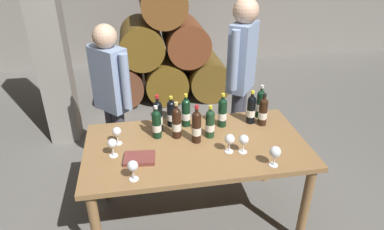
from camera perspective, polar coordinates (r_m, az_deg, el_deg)
name	(u,v)px	position (r m, az deg, el deg)	size (l,w,h in m)	color
ground_plane	(196,217)	(3.09, 0.66, -16.83)	(14.00, 14.00, 0.00)	#66635E
barrel_stack	(164,53)	(5.00, -4.79, 10.39)	(1.86, 0.90, 1.69)	brown
stone_pillar	(47,30)	(3.95, -23.26, 13.03)	(0.32, 0.32, 2.60)	gray
dining_table	(196,154)	(2.66, 0.74, -6.60)	(1.70, 0.90, 0.76)	olive
wine_bottle_0	(260,103)	(2.99, 11.47, 1.93)	(0.07, 0.07, 0.30)	black
wine_bottle_1	(186,112)	(2.80, -1.02, 0.49)	(0.07, 0.07, 0.29)	black
wine_bottle_2	(210,123)	(2.65, 3.06, -1.41)	(0.07, 0.07, 0.27)	#19381E
wine_bottle_3	(251,109)	(2.89, 9.96, 1.00)	(0.07, 0.07, 0.29)	black
wine_bottle_4	(222,112)	(2.80, 5.15, 0.49)	(0.07, 0.07, 0.30)	black
wine_bottle_5	(197,126)	(2.57, 0.77, -1.94)	(0.07, 0.07, 0.31)	black
wine_bottle_6	(157,124)	(2.65, -5.99, -1.47)	(0.07, 0.07, 0.28)	black
wine_bottle_7	(263,111)	(2.87, 11.90, 0.60)	(0.07, 0.07, 0.29)	black
wine_bottle_8	(177,122)	(2.64, -2.63, -1.26)	(0.07, 0.07, 0.31)	black
wine_bottle_9	(158,116)	(2.73, -5.76, -0.16)	(0.07, 0.07, 0.32)	black
wine_bottle_10	(171,113)	(2.80, -3.51, 0.34)	(0.07, 0.07, 0.27)	black
wine_glass_0	(117,132)	(2.63, -12.57, -2.85)	(0.07, 0.07, 0.14)	white
wine_glass_1	(244,140)	(2.49, 8.73, -4.23)	(0.07, 0.07, 0.15)	white
wine_glass_2	(112,144)	(2.49, -13.33, -4.81)	(0.07, 0.07, 0.14)	white
wine_glass_3	(230,140)	(2.48, 6.38, -4.16)	(0.07, 0.07, 0.15)	white
wine_glass_4	(275,152)	(2.39, 13.85, -6.15)	(0.08, 0.08, 0.15)	white
wine_glass_5	(133,167)	(2.24, -9.97, -8.57)	(0.07, 0.07, 0.15)	white
tasting_notebook	(140,158)	(2.46, -8.84, -7.23)	(0.22, 0.16, 0.03)	brown
sommelier_presenting	(241,71)	(3.26, 8.34, 7.40)	(0.34, 0.41, 1.72)	#383842
taster_seated_left	(112,93)	(3.14, -13.42, 3.66)	(0.36, 0.39, 1.54)	#383842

